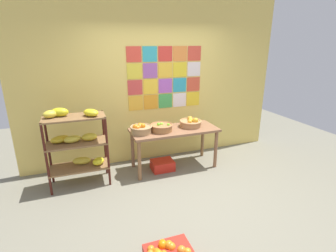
{
  "coord_description": "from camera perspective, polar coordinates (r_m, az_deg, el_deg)",
  "views": [
    {
      "loc": [
        -1.38,
        -2.94,
        2.16
      ],
      "look_at": [
        -0.13,
        0.53,
        0.95
      ],
      "focal_mm": 27.34,
      "sensor_mm": 36.0,
      "label": 1
    }
  ],
  "objects": [
    {
      "name": "fruit_basket_back_left",
      "position": [
        4.33,
        -1.45,
        -0.3
      ],
      "size": [
        0.38,
        0.38,
        0.15
      ],
      "color": "#A6703F",
      "rests_on": "display_table"
    },
    {
      "name": "fruit_basket_left",
      "position": [
        4.24,
        -6.1,
        -0.63
      ],
      "size": [
        0.37,
        0.37,
        0.18
      ],
      "color": "#A48255",
      "rests_on": "display_table"
    },
    {
      "name": "ground",
      "position": [
        3.9,
        4.6,
        -15.61
      ],
      "size": [
        9.04,
        9.04,
        0.0
      ],
      "primitive_type": "plane",
      "color": "slate"
    },
    {
      "name": "fruit_basket_centre",
      "position": [
        4.58,
        5.09,
        0.74
      ],
      "size": [
        0.4,
        0.4,
        0.17
      ],
      "color": "tan",
      "rests_on": "display_table"
    },
    {
      "name": "back_wall_with_art",
      "position": [
        4.74,
        -2.71,
        9.96
      ],
      "size": [
        4.87,
        0.07,
        2.98
      ],
      "color": "#EACB63",
      "rests_on": "ground"
    },
    {
      "name": "display_table",
      "position": [
        4.49,
        1.4,
        -1.8
      ],
      "size": [
        1.52,
        0.63,
        0.73
      ],
      "color": "#8A5E40",
      "rests_on": "ground"
    },
    {
      "name": "produce_crate_under_table",
      "position": [
        4.6,
        -1.24,
        -8.71
      ],
      "size": [
        0.39,
        0.3,
        0.17
      ],
      "primitive_type": "cube",
      "color": "red",
      "rests_on": "ground"
    },
    {
      "name": "banana_shelf_unit",
      "position": [
        4.15,
        -19.83,
        -2.8
      ],
      "size": [
        0.89,
        0.44,
        1.25
      ],
      "color": "#411710",
      "rests_on": "ground"
    }
  ]
}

